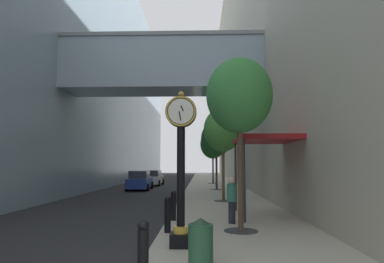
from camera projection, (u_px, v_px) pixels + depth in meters
name	position (u px, v px, depth m)	size (l,w,h in m)	color
ground_plane	(187.00, 189.00, 30.63)	(110.00, 110.00, 0.00)	#262628
sidewalk_right	(214.00, 186.00, 33.55)	(5.27, 80.00, 0.14)	#ADA593
building_block_left	(72.00, 62.00, 35.08)	(22.26, 80.00, 25.81)	#849EB2
building_block_right	(283.00, 35.00, 34.82)	(9.00, 80.00, 31.11)	#A89E89
street_clock	(181.00, 160.00, 9.04)	(0.84, 0.55, 4.14)	black
bollard_nearest	(143.00, 250.00, 6.22)	(0.22, 0.22, 1.13)	black
bollard_third	(168.00, 213.00, 10.73)	(0.22, 0.22, 1.13)	black
bollard_fourth	(174.00, 205.00, 12.99)	(0.22, 0.22, 1.13)	black
street_tree_near	(239.00, 96.00, 11.30)	(2.21, 2.21, 5.73)	#333335
street_tree_mid_near	(223.00, 130.00, 20.02)	(2.28, 2.28, 5.50)	#333335
street_tree_mid_far	(216.00, 139.00, 28.77)	(2.62, 2.62, 5.82)	#333335
street_tree_far	(213.00, 144.00, 37.52)	(2.81, 2.81, 5.95)	#333335
trash_bin	(201.00, 243.00, 6.96)	(0.53, 0.53, 1.05)	#234C33
pedestrian_walking	(232.00, 199.00, 12.37)	(0.47, 0.47, 1.68)	#23232D
storefront_awning	(264.00, 141.00, 14.36)	(2.40, 3.60, 3.30)	maroon
car_blue_near	(140.00, 181.00, 29.79)	(2.08, 4.73, 1.68)	navy
car_white_mid	(152.00, 178.00, 35.85)	(2.09, 4.54, 1.61)	silver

